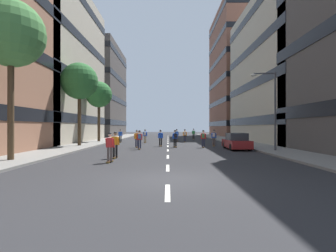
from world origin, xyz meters
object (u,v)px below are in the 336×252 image
skater_5 (120,135)px  street_tree_far (99,95)px  skater_12 (185,135)px  skater_9 (110,146)px  street_tree_mid (11,34)px  streetlamp_right (271,102)px  skater_6 (194,133)px  parked_car_near (236,142)px  skater_3 (137,138)px  skater_11 (177,135)px  skater_7 (161,137)px  skater_4 (214,137)px  street_tree_near (80,82)px  skater_8 (115,143)px  skater_1 (175,137)px  skater_10 (203,138)px  skater_2 (140,138)px  skater_0 (145,135)px

skater_5 → street_tree_far: bearing=169.1°
skater_12 → skater_9: bearing=-105.7°
street_tree_mid → skater_12: (11.60, 19.94, -6.56)m
streetlamp_right → skater_6: size_ratio=3.65×
skater_5 → skater_9: 19.85m
parked_car_near → skater_3: size_ratio=2.47×
skater_6 → street_tree_far: bearing=-148.6°
skater_11 → parked_car_near: bearing=-67.6°
skater_7 → skater_12: size_ratio=1.00×
skater_7 → skater_4: bearing=4.4°
parked_car_near → street_tree_near: bearing=167.6°
skater_5 → skater_8: 17.78m
skater_8 → skater_9: 2.08m
skater_4 → skater_8: same height
skater_8 → skater_12: size_ratio=1.00×
skater_9 → street_tree_mid: bearing=177.3°
street_tree_near → skater_7: street_tree_near is taller
skater_9 → skater_1: bearing=70.0°
skater_4 → skater_5: (-11.27, 6.50, -0.03)m
skater_10 → skater_5: bearing=138.7°
skater_3 → skater_5: 9.19m
skater_10 → skater_3: bearing=179.9°
skater_6 → skater_8: bearing=-106.3°
skater_5 → skater_2: bearing=-70.9°
skater_5 → skater_11: size_ratio=1.00×
street_tree_near → skater_5: (3.00, 7.25, -5.86)m
skater_1 → skater_4: bearing=23.2°
parked_car_near → skater_9: bearing=-137.3°
skater_1 → skater_7: bearing=137.7°
skater_3 → skater_4: (8.07, 2.12, 0.03)m
skater_10 → skater_7: bearing=158.6°
skater_11 → skater_12: (1.07, -1.07, 0.03)m
parked_car_near → skater_1: (-5.58, 2.36, 0.32)m
parked_car_near → skater_7: 8.02m
skater_0 → skater_10: bearing=-51.3°
skater_5 → skater_8: (2.83, -17.56, 0.00)m
skater_3 → skater_6: same height
street_tree_mid → street_tree_far: bearing=90.0°
street_tree_mid → skater_9: street_tree_mid is taller
street_tree_near → skater_0: (6.32, 6.75, -5.83)m
street_tree_mid → skater_3: 14.04m
skater_0 → skater_2: size_ratio=1.00×
streetlamp_right → street_tree_far: bearing=142.8°
street_tree_far → skater_12: bearing=0.0°
street_tree_near → skater_0: bearing=46.9°
skater_5 → skater_12: size_ratio=1.00×
skater_4 → skater_12: 7.58m
skater_2 → skater_9: 9.01m
skater_1 → skater_7: (-1.51, 1.38, -0.03)m
parked_car_near → street_tree_far: street_tree_far is taller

